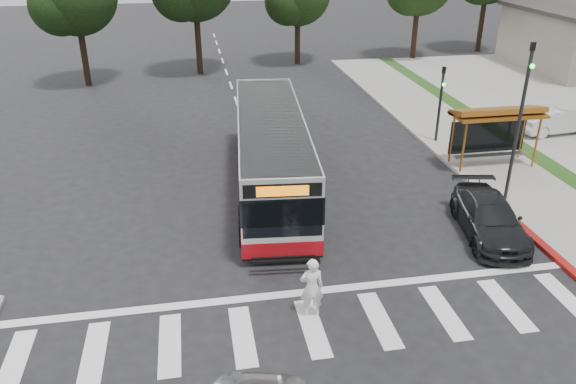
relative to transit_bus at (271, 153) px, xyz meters
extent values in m
plane|color=black|center=(-0.26, -4.48, -1.61)|extent=(140.00, 140.00, 0.00)
cube|color=gray|center=(10.74, 3.52, -1.55)|extent=(4.00, 40.00, 0.12)
cube|color=#9E9991|center=(8.74, 3.52, -1.54)|extent=(0.30, 40.00, 0.15)
cube|color=maroon|center=(8.74, -6.48, -1.54)|extent=(0.32, 6.00, 0.15)
cube|color=silver|center=(-0.26, -9.48, -1.61)|extent=(18.00, 2.60, 0.01)
cylinder|color=#975519|center=(8.74, -0.08, -0.34)|extent=(0.10, 0.10, 2.30)
cylinder|color=#975519|center=(12.34, -0.08, -0.34)|extent=(0.10, 0.10, 2.30)
cylinder|color=#975519|center=(8.74, 1.12, -0.34)|extent=(0.10, 0.10, 2.30)
cylinder|color=#975519|center=(12.34, 1.12, -0.34)|extent=(0.10, 0.10, 2.30)
cube|color=#975519|center=(10.54, 0.52, 0.96)|extent=(4.20, 1.60, 0.12)
cube|color=#975519|center=(10.54, 0.57, 1.11)|extent=(4.20, 1.32, 0.51)
cube|color=black|center=(10.54, 1.12, -0.29)|extent=(3.80, 0.06, 1.60)
cube|color=gray|center=(10.54, 0.52, -1.04)|extent=(3.60, 0.40, 0.08)
cylinder|color=black|center=(9.34, -2.98, 1.64)|extent=(0.14, 0.14, 6.50)
imported|color=black|center=(9.34, -2.98, 4.39)|extent=(0.16, 0.20, 1.00)
sphere|color=#19E533|center=(9.34, -3.16, 4.04)|extent=(0.18, 0.18, 0.18)
cylinder|color=black|center=(9.34, 4.02, 0.39)|extent=(0.14, 0.14, 4.00)
imported|color=black|center=(9.34, 4.02, 1.89)|extent=(0.16, 0.20, 1.00)
sphere|color=#19E533|center=(9.34, 3.84, 1.54)|extent=(0.18, 0.18, 0.18)
cylinder|color=black|center=(15.74, 23.52, 0.69)|extent=(0.44, 0.44, 4.40)
cylinder|color=black|center=(22.74, 25.52, 0.81)|extent=(0.44, 0.44, 4.84)
cylinder|color=black|center=(-2.26, 21.52, 0.81)|extent=(0.44, 0.44, 4.84)
cylinder|color=black|center=(5.74, 23.52, 0.37)|extent=(0.44, 0.44, 3.96)
sphere|color=black|center=(4.83, 22.87, 3.34)|extent=(3.64, 3.64, 3.64)
cylinder|color=black|center=(-10.26, 19.52, 0.59)|extent=(0.44, 0.44, 4.40)
sphere|color=black|center=(-11.24, 18.82, 3.89)|extent=(3.92, 3.92, 3.92)
imported|color=white|center=(-0.17, -8.88, -0.66)|extent=(0.71, 0.47, 1.91)
imported|color=black|center=(7.24, -5.41, -0.91)|extent=(2.84, 5.13, 1.41)
imported|color=silver|center=(16.17, 4.09, -0.81)|extent=(4.42, 1.98, 1.41)
camera|label=1|loc=(-3.20, -21.90, 8.79)|focal=35.00mm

